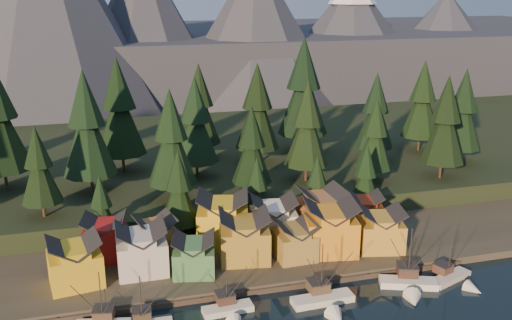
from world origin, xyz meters
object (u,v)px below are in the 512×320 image
object	(u,v)px
house_back_1	(155,236)
boat_5	(410,278)
house_back_0	(105,236)
boat_2	(229,304)
boat_4	(326,295)
boat_6	(456,274)
house_front_0	(75,260)
house_front_1	(142,248)

from	to	relation	value
house_back_1	boat_5	bearing A→B (deg)	-40.44
house_back_0	house_back_1	bearing A→B (deg)	-1.88
boat_2	boat_4	distance (m)	16.80
boat_6	house_back_1	size ratio (longest dim) A/B	1.14
boat_4	house_back_1	distance (m)	36.02
boat_4	house_back_1	bearing A→B (deg)	135.88
house_front_0	boat_5	bearing A→B (deg)	-23.82
boat_5	house_back_0	xyz separation A→B (m)	(-53.21, 24.59, 3.76)
boat_6	house_back_0	size ratio (longest dim) A/B	1.11
boat_2	boat_5	size ratio (longest dim) A/B	0.85
boat_4	boat_5	size ratio (longest dim) A/B	0.98
boat_2	boat_5	xyz separation A→B (m)	(33.71, -0.50, 0.34)
house_front_0	house_front_1	bearing A→B (deg)	-1.57
boat_5	house_back_0	bearing A→B (deg)	175.83
house_front_1	boat_2	bearing A→B (deg)	-52.17
boat_4	boat_5	world-z (taller)	boat_5
boat_2	house_front_1	size ratio (longest dim) A/B	1.14
house_front_1	house_back_0	xyz separation A→B (m)	(-6.50, 7.56, -0.28)
boat_6	house_front_0	distance (m)	70.04
boat_4	house_front_0	bearing A→B (deg)	156.10
boat_2	house_front_0	bearing A→B (deg)	145.48
boat_2	boat_6	bearing A→B (deg)	-4.27
house_front_0	boat_6	bearing A→B (deg)	-21.88
boat_6	boat_4	bearing A→B (deg)	161.85
boat_4	boat_2	bearing A→B (deg)	171.92
boat_6	house_front_0	size ratio (longest dim) A/B	1.01
boat_5	boat_6	xyz separation A→B (m)	(9.53, -0.06, -0.53)
house_back_0	boat_4	bearing A→B (deg)	-26.66
boat_4	boat_5	xyz separation A→B (m)	(17.01, 1.28, 0.18)
house_back_1	boat_6	bearing A→B (deg)	-36.12
boat_2	house_back_0	world-z (taller)	house_back_0
boat_2	house_back_1	world-z (taller)	house_back_1
boat_4	house_back_0	xyz separation A→B (m)	(-36.19, 25.88, 3.93)
boat_2	house_back_1	size ratio (longest dim) A/B	1.19
boat_2	boat_6	xyz separation A→B (m)	(43.24, -0.56, -0.19)
boat_5	house_back_0	size ratio (longest dim) A/B	1.36
house_back_0	boat_6	bearing A→B (deg)	-12.55
house_front_0	house_back_1	world-z (taller)	house_front_0
boat_6	house_front_1	distance (m)	58.95
house_back_1	boat_4	bearing A→B (deg)	-55.01
house_front_0	house_back_1	bearing A→B (deg)	16.81
house_back_0	house_front_0	bearing A→B (deg)	-111.84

